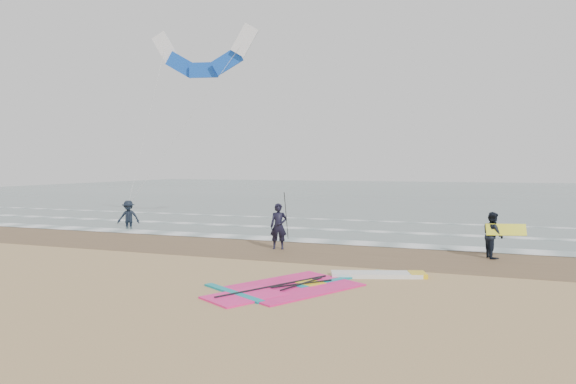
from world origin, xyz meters
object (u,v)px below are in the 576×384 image
(person_standing, at_px, (279,226))
(person_walking, at_px, (493,235))
(person_wading, at_px, (128,210))
(windsurf_rig, at_px, (317,283))
(surf_kite, at_px, (203,57))

(person_standing, bearing_deg, person_walking, -10.72)
(person_standing, relative_size, person_walking, 1.10)
(person_walking, relative_size, person_wading, 0.92)
(windsurf_rig, distance_m, person_walking, 7.30)
(windsurf_rig, relative_size, person_walking, 3.46)
(person_standing, bearing_deg, surf_kite, 119.63)
(person_walking, bearing_deg, surf_kite, 48.87)
(windsurf_rig, xyz_separation_m, surf_kite, (-9.73, 11.52, 8.81))
(person_walking, xyz_separation_m, person_wading, (-17.05, 3.06, 0.07))
(person_standing, bearing_deg, person_wading, 142.16)
(surf_kite, bearing_deg, person_walking, -22.21)
(person_wading, bearing_deg, surf_kite, 23.21)
(person_standing, distance_m, person_walking, 7.50)
(windsurf_rig, bearing_deg, person_walking, 52.00)
(person_walking, relative_size, surf_kite, 0.17)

